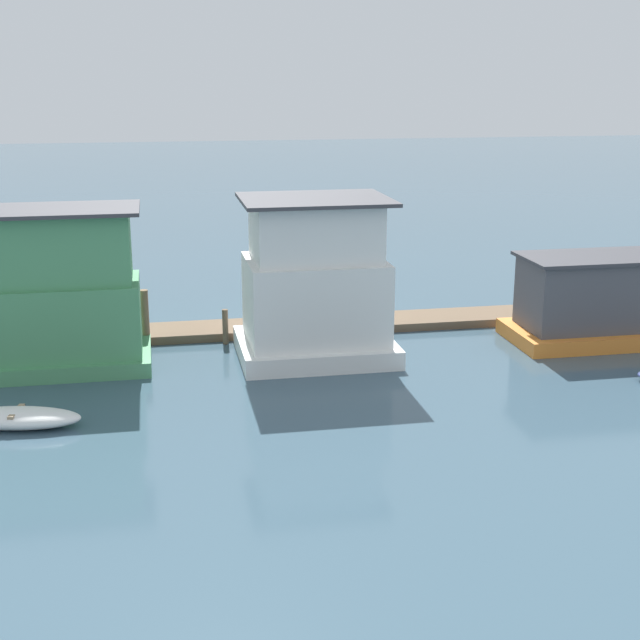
{
  "coord_description": "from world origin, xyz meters",
  "views": [
    {
      "loc": [
        -5.26,
        -28.82,
        9.26
      ],
      "look_at": [
        0.0,
        -1.0,
        1.4
      ],
      "focal_mm": 50.0,
      "sensor_mm": 36.0,
      "label": 1
    }
  ],
  "objects_px": {
    "mooring_post_far_right": "(145,319)",
    "houseboat_orange": "(594,301)",
    "houseboat_white": "(315,285)",
    "dinghy_white": "(17,418)",
    "houseboat_green": "(41,296)",
    "mooring_post_far_left": "(225,327)"
  },
  "relations": [
    {
      "from": "houseboat_green",
      "to": "mooring_post_far_right",
      "type": "xyz_separation_m",
      "value": [
        3.17,
        1.63,
        -1.38
      ]
    },
    {
      "from": "mooring_post_far_right",
      "to": "houseboat_orange",
      "type": "bearing_deg",
      "value": -7.29
    },
    {
      "from": "dinghy_white",
      "to": "mooring_post_far_left",
      "type": "bearing_deg",
      "value": 47.17
    },
    {
      "from": "houseboat_orange",
      "to": "houseboat_white",
      "type": "bearing_deg",
      "value": 179.83
    },
    {
      "from": "houseboat_white",
      "to": "houseboat_orange",
      "type": "distance_m",
      "value": 10.15
    },
    {
      "from": "houseboat_green",
      "to": "houseboat_orange",
      "type": "xyz_separation_m",
      "value": [
        18.9,
        -0.39,
        -0.98
      ]
    },
    {
      "from": "houseboat_green",
      "to": "mooring_post_far_left",
      "type": "xyz_separation_m",
      "value": [
        5.94,
        1.63,
        -1.8
      ]
    },
    {
      "from": "houseboat_white",
      "to": "dinghy_white",
      "type": "distance_m",
      "value": 10.45
    },
    {
      "from": "mooring_post_far_left",
      "to": "houseboat_white",
      "type": "bearing_deg",
      "value": -34.75
    },
    {
      "from": "dinghy_white",
      "to": "mooring_post_far_right",
      "type": "height_order",
      "value": "mooring_post_far_right"
    },
    {
      "from": "houseboat_green",
      "to": "mooring_post_far_right",
      "type": "distance_m",
      "value": 3.82
    },
    {
      "from": "houseboat_green",
      "to": "houseboat_white",
      "type": "bearing_deg",
      "value": -2.32
    },
    {
      "from": "houseboat_orange",
      "to": "mooring_post_far_right",
      "type": "xyz_separation_m",
      "value": [
        -15.73,
        2.01,
        -0.4
      ]
    },
    {
      "from": "houseboat_orange",
      "to": "mooring_post_far_left",
      "type": "xyz_separation_m",
      "value": [
        -12.96,
        2.01,
        -0.82
      ]
    },
    {
      "from": "dinghy_white",
      "to": "mooring_post_far_left",
      "type": "distance_m",
      "value": 9.14
    },
    {
      "from": "houseboat_orange",
      "to": "houseboat_green",
      "type": "bearing_deg",
      "value": 178.83
    },
    {
      "from": "dinghy_white",
      "to": "mooring_post_far_left",
      "type": "xyz_separation_m",
      "value": [
        6.21,
        6.7,
        0.36
      ]
    },
    {
      "from": "mooring_post_far_right",
      "to": "houseboat_green",
      "type": "bearing_deg",
      "value": -152.81
    },
    {
      "from": "mooring_post_far_left",
      "to": "mooring_post_far_right",
      "type": "xyz_separation_m",
      "value": [
        -2.77,
        0.0,
        0.41
      ]
    },
    {
      "from": "houseboat_white",
      "to": "mooring_post_far_left",
      "type": "bearing_deg",
      "value": 145.25
    },
    {
      "from": "houseboat_white",
      "to": "dinghy_white",
      "type": "relative_size",
      "value": 1.48
    },
    {
      "from": "houseboat_green",
      "to": "houseboat_orange",
      "type": "relative_size",
      "value": 1.12
    }
  ]
}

